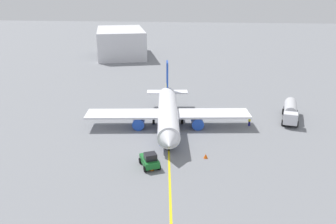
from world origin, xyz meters
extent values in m
plane|color=slate|center=(0.00, 0.00, 0.00)|extent=(400.00, 400.00, 0.00)
cylinder|color=white|center=(0.00, 0.00, 2.73)|extent=(22.00, 5.95, 3.46)
cube|color=#1E47B7|center=(0.00, 0.00, 1.78)|extent=(20.73, 5.19, 0.97)
cone|color=white|center=(12.00, 1.39, 2.73)|extent=(3.38, 3.65, 3.32)
cone|color=white|center=(-12.60, -1.46, 3.08)|extent=(4.54, 3.41, 2.94)
cube|color=#1E47B7|center=(-12.00, -1.39, 6.86)|extent=(3.22, 0.73, 5.20)
cube|color=white|center=(-12.00, -1.39, 3.13)|extent=(3.35, 8.62, 0.24)
cube|color=white|center=(-0.99, -0.12, 2.30)|extent=(8.13, 29.45, 0.36)
cylinder|color=#1E47B7|center=(-0.80, 5.14, 1.05)|extent=(3.42, 2.46, 2.10)
cylinder|color=#1E47B7|center=(0.40, -5.19, 1.05)|extent=(3.42, 2.46, 2.10)
cylinder|color=#4C4C51|center=(9.00, 1.05, 1.12)|extent=(0.24, 0.24, 1.14)
cylinder|color=black|center=(9.00, 1.05, 0.55)|extent=(1.14, 0.52, 1.10)
cylinder|color=#4C4C51|center=(-2.29, 2.35, 1.12)|extent=(0.24, 0.24, 1.14)
cylinder|color=black|center=(-2.29, 2.35, 0.55)|extent=(1.14, 0.52, 1.10)
cylinder|color=#4C4C51|center=(-1.69, -2.81, 1.12)|extent=(0.24, 0.24, 1.14)
cylinder|color=black|center=(-1.69, -2.81, 0.55)|extent=(1.14, 0.52, 1.10)
cube|color=#2D2D33|center=(-6.94, 22.53, 0.70)|extent=(9.86, 4.45, 0.30)
cube|color=silver|center=(-2.66, 21.61, 1.65)|extent=(2.46, 2.77, 2.00)
cube|color=black|center=(-1.78, 21.42, 2.05)|extent=(0.58, 1.99, 0.90)
cylinder|color=silver|center=(-7.52, 22.66, 2.00)|extent=(7.08, 3.67, 2.30)
cylinder|color=black|center=(-2.79, 22.92, 0.55)|extent=(1.15, 0.57, 1.10)
cylinder|color=black|center=(-3.31, 20.48, 0.55)|extent=(1.15, 0.57, 1.10)
cylinder|color=black|center=(-8.98, 24.25, 0.55)|extent=(1.15, 0.57, 1.10)
cylinder|color=black|center=(-9.51, 21.81, 0.55)|extent=(1.15, 0.57, 1.10)
cube|color=#196B28|center=(14.41, -1.09, 0.85)|extent=(4.11, 3.31, 0.90)
cube|color=black|center=(14.86, -0.89, 1.75)|extent=(1.94, 2.04, 0.90)
cylinder|color=black|center=(13.64, -2.54, 0.40)|extent=(0.85, 0.60, 0.80)
cylinder|color=black|center=(12.81, -0.72, 0.40)|extent=(0.85, 0.60, 0.80)
cylinder|color=black|center=(16.00, -1.47, 0.40)|extent=(0.85, 0.60, 0.80)
cylinder|color=black|center=(15.18, 0.36, 0.40)|extent=(0.85, 0.60, 0.80)
cube|color=navy|center=(-2.63, 14.50, 0.42)|extent=(0.51, 0.43, 0.85)
cube|color=yellow|center=(-2.63, 14.50, 1.15)|extent=(0.60, 0.49, 0.60)
sphere|color=tan|center=(-2.63, 14.50, 1.59)|extent=(0.24, 0.24, 0.24)
cone|color=#F2590F|center=(11.09, 6.70, 0.34)|extent=(0.62, 0.62, 0.69)
cone|color=#F2590F|center=(15.47, -0.66, 0.36)|extent=(0.64, 0.64, 0.71)
cube|color=silver|center=(-68.21, -24.35, 4.74)|extent=(30.79, 22.87, 9.49)
cube|color=#4C515B|center=(-66.04, -32.16, 3.32)|extent=(18.58, 5.29, 6.26)
cube|color=yellow|center=(0.00, 0.00, 0.01)|extent=(61.08, 7.39, 0.01)
camera|label=1|loc=(57.63, 5.99, 23.63)|focal=37.58mm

